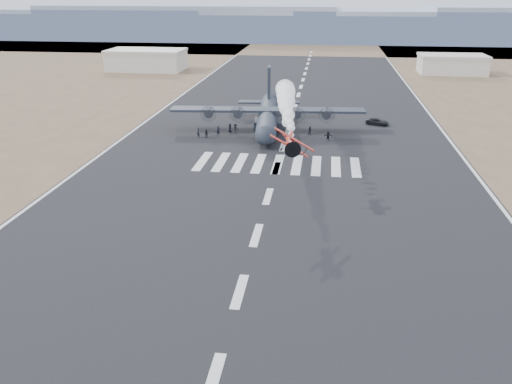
% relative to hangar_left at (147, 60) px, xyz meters
% --- Properties ---
extents(ground, '(500.00, 500.00, 0.00)m').
position_rel_hangar_left_xyz_m(ground, '(52.00, -145.00, -3.41)').
color(ground, black).
rests_on(ground, ground).
extents(scrub_far, '(500.00, 80.00, 0.00)m').
position_rel_hangar_left_xyz_m(scrub_far, '(52.00, 85.00, -3.41)').
color(scrub_far, brown).
rests_on(scrub_far, ground).
extents(runway_markings, '(60.00, 260.00, 0.01)m').
position_rel_hangar_left_xyz_m(runway_markings, '(52.00, -85.00, -3.40)').
color(runway_markings, silver).
rests_on(runway_markings, ground).
extents(ridge_seg_b, '(150.00, 50.00, 15.00)m').
position_rel_hangar_left_xyz_m(ridge_seg_b, '(-78.00, 115.00, 4.09)').
color(ridge_seg_b, '#8592AA').
rests_on(ridge_seg_b, ground).
extents(ridge_seg_c, '(150.00, 50.00, 17.00)m').
position_rel_hangar_left_xyz_m(ridge_seg_c, '(-13.00, 115.00, 5.09)').
color(ridge_seg_c, '#8592AA').
rests_on(ridge_seg_c, ground).
extents(ridge_seg_d, '(150.00, 50.00, 13.00)m').
position_rel_hangar_left_xyz_m(ridge_seg_d, '(52.00, 115.00, 3.09)').
color(ridge_seg_d, '#8592AA').
rests_on(ridge_seg_d, ground).
extents(ridge_seg_e, '(150.00, 50.00, 15.00)m').
position_rel_hangar_left_xyz_m(ridge_seg_e, '(117.00, 115.00, 4.09)').
color(ridge_seg_e, '#8592AA').
rests_on(ridge_seg_e, ground).
extents(hangar_left, '(24.50, 14.50, 6.70)m').
position_rel_hangar_left_xyz_m(hangar_left, '(0.00, 0.00, 0.00)').
color(hangar_left, '#B7B3A3').
rests_on(hangar_left, ground).
extents(hangar_right, '(20.50, 12.50, 5.90)m').
position_rel_hangar_left_xyz_m(hangar_right, '(98.00, 5.00, -0.40)').
color(hangar_right, '#B7B3A3').
rests_on(hangar_right, ground).
extents(aerobatic_biplane, '(4.83, 4.99, 3.97)m').
position_rel_hangar_left_xyz_m(aerobatic_biplane, '(55.03, -112.53, 4.98)').
color(aerobatic_biplane, red).
extents(smoke_trail, '(5.14, 33.98, 3.48)m').
position_rel_hangar_left_xyz_m(smoke_trail, '(52.37, -85.06, 5.24)').
color(smoke_trail, white).
extents(transport_aircraft, '(36.79, 30.25, 10.61)m').
position_rel_hangar_left_xyz_m(transport_aircraft, '(47.98, -72.95, -0.67)').
color(transport_aircraft, black).
rests_on(transport_aircraft, ground).
extents(support_vehicle, '(5.04, 3.74, 1.27)m').
position_rel_hangar_left_xyz_m(support_vehicle, '(69.44, -66.96, -2.77)').
color(support_vehicle, black).
rests_on(support_vehicle, ground).
extents(crew_a, '(0.84, 0.86, 1.83)m').
position_rel_hangar_left_xyz_m(crew_a, '(36.08, -80.98, -2.49)').
color(crew_a, black).
rests_on(crew_a, ground).
extents(crew_b, '(0.85, 0.63, 1.59)m').
position_rel_hangar_left_xyz_m(crew_b, '(37.70, -81.22, -2.62)').
color(crew_b, black).
rests_on(crew_b, ground).
extents(crew_c, '(1.22, 0.62, 1.85)m').
position_rel_hangar_left_xyz_m(crew_c, '(42.34, -77.19, -2.49)').
color(crew_c, black).
rests_on(crew_c, ground).
extents(crew_d, '(1.04, 0.84, 1.58)m').
position_rel_hangar_left_xyz_m(crew_d, '(48.40, -78.57, -2.62)').
color(crew_d, black).
rests_on(crew_d, ground).
extents(crew_e, '(0.93, 0.83, 1.62)m').
position_rel_hangar_left_xyz_m(crew_e, '(41.17, -76.40, -2.60)').
color(crew_e, black).
rests_on(crew_e, ground).
extents(crew_f, '(1.66, 0.72, 1.73)m').
position_rel_hangar_left_xyz_m(crew_f, '(59.70, -80.26, -2.54)').
color(crew_f, black).
rests_on(crew_f, ground).
extents(crew_g, '(0.83, 0.80, 1.77)m').
position_rel_hangar_left_xyz_m(crew_g, '(39.43, -79.12, -2.52)').
color(crew_g, black).
rests_on(crew_g, ground).
extents(crew_h, '(0.90, 0.66, 1.66)m').
position_rel_hangar_left_xyz_m(crew_h, '(56.34, -76.67, -2.58)').
color(crew_h, black).
rests_on(crew_h, ground).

